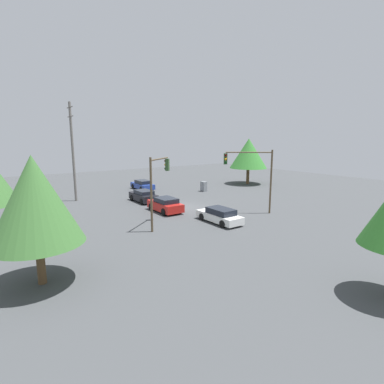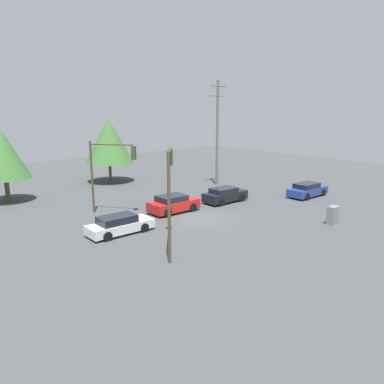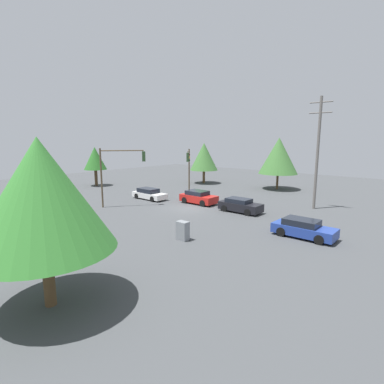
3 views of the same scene
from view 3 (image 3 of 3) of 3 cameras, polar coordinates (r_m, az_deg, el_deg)
ground_plane at (r=31.25m, az=-0.81°, el=-3.10°), size 80.00×80.00×0.00m
sedan_red at (r=33.37m, az=1.23°, el=-1.02°), size 4.19×2.03×1.44m
sedan_blue at (r=23.48m, az=20.44°, el=-6.54°), size 4.42×1.92×1.35m
sedan_dark at (r=29.88m, az=9.15°, el=-2.53°), size 4.23×1.90×1.35m
sedan_white at (r=36.23m, az=-8.16°, el=-0.37°), size 4.55×1.85×1.29m
traffic_signal_main at (r=32.23m, az=-13.74°, el=4.74°), size 3.05×3.76×6.19m
traffic_signal_cross at (r=37.79m, az=-0.64°, el=5.36°), size 2.59×3.11×5.86m
utility_pole_tall at (r=32.81m, az=22.82°, el=7.22°), size 2.20×0.28×11.26m
electrical_cabinet at (r=21.45m, az=-1.78°, el=-7.39°), size 0.86×0.56×1.36m
tree_right at (r=13.63m, az=-26.77°, el=-0.52°), size 5.86×5.86×7.21m
tree_corner at (r=48.62m, az=2.29°, el=6.74°), size 4.49×4.49×6.52m
tree_behind at (r=44.38m, az=16.16°, el=6.65°), size 5.46×5.46×7.34m
tree_far at (r=48.24m, az=-17.99°, el=6.08°), size 3.40×3.40×5.94m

